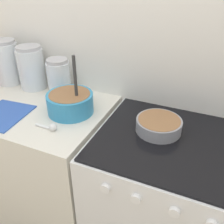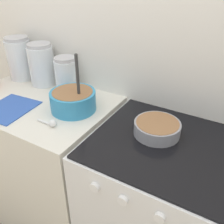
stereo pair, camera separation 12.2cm
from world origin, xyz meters
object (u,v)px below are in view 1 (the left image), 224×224
(storage_jar_right, at_px, (59,79))
(storage_jar_left, at_px, (7,65))
(storage_jar_middle, at_px, (32,70))
(stove, at_px, (164,209))
(mixing_bowl, at_px, (70,102))
(baking_pan, at_px, (159,125))

(storage_jar_right, bearing_deg, storage_jar_left, 180.00)
(storage_jar_left, bearing_deg, storage_jar_middle, 0.00)
(stove, xyz_separation_m, mixing_bowl, (-0.55, 0.03, 0.53))
(mixing_bowl, bearing_deg, storage_jar_right, 136.77)
(mixing_bowl, relative_size, storage_jar_left, 1.13)
(mixing_bowl, distance_m, storage_jar_right, 0.25)
(baking_pan, bearing_deg, storage_jar_left, 171.51)
(mixing_bowl, height_order, storage_jar_middle, mixing_bowl)
(mixing_bowl, bearing_deg, stove, -2.94)
(stove, height_order, baking_pan, baking_pan)
(mixing_bowl, bearing_deg, storage_jar_left, 163.38)
(storage_jar_left, bearing_deg, baking_pan, -8.49)
(baking_pan, xyz_separation_m, storage_jar_middle, (-0.84, 0.15, 0.08))
(mixing_bowl, bearing_deg, storage_jar_middle, 155.63)
(baking_pan, bearing_deg, storage_jar_right, 166.57)
(storage_jar_middle, height_order, storage_jar_right, storage_jar_middle)
(storage_jar_left, relative_size, storage_jar_middle, 1.05)
(stove, height_order, mixing_bowl, mixing_bowl)
(storage_jar_left, distance_m, storage_jar_middle, 0.19)
(storage_jar_left, distance_m, storage_jar_right, 0.39)
(mixing_bowl, distance_m, storage_jar_left, 0.59)
(stove, distance_m, baking_pan, 0.51)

